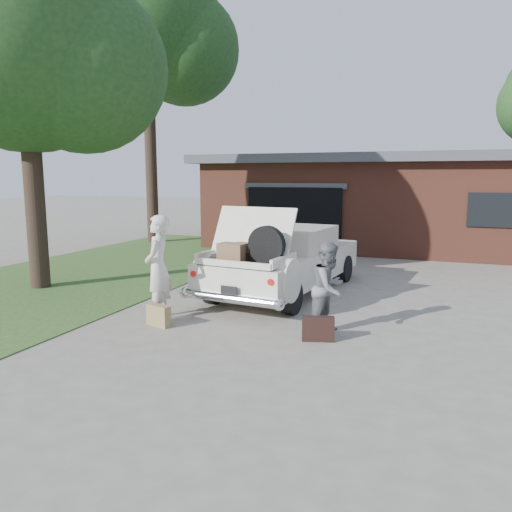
% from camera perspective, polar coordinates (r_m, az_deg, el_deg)
% --- Properties ---
extents(ground, '(90.00, 90.00, 0.00)m').
position_cam_1_polar(ground, '(8.98, -1.39, -7.52)').
color(ground, gray).
rests_on(ground, ground).
extents(grass_strip, '(6.00, 16.00, 0.02)m').
position_cam_1_polar(grass_strip, '(14.28, -17.38, -1.62)').
color(grass_strip, '#2D4C1E').
rests_on(grass_strip, ground).
extents(house, '(12.80, 7.80, 3.30)m').
position_cam_1_polar(house, '(19.57, 14.41, 6.22)').
color(house, brown).
rests_on(house, ground).
extents(tree_left, '(5.69, 4.95, 8.02)m').
position_cam_1_polar(tree_left, '(12.67, -24.73, 20.80)').
color(tree_left, '#38281E').
rests_on(tree_left, ground).
extents(tree_back, '(6.30, 5.48, 10.89)m').
position_cam_1_polar(tree_back, '(20.43, -12.17, 23.76)').
color(tree_back, '#38281E').
rests_on(tree_back, ground).
extents(sedan, '(2.44, 5.20, 1.97)m').
position_cam_1_polar(sedan, '(11.10, 3.30, -0.38)').
color(sedan, white).
rests_on(sedan, ground).
extents(woman_left, '(0.62, 0.79, 1.89)m').
position_cam_1_polar(woman_left, '(9.15, -11.14, -1.29)').
color(woman_left, silver).
rests_on(woman_left, ground).
extents(woman_right, '(0.77, 0.87, 1.52)m').
position_cam_1_polar(woman_right, '(8.27, 8.38, -3.65)').
color(woman_right, slate).
rests_on(woman_right, ground).
extents(suitcase_left, '(0.50, 0.28, 0.37)m').
position_cam_1_polar(suitcase_left, '(8.85, -11.07, -6.69)').
color(suitcase_left, '#9D8450').
rests_on(suitcase_left, ground).
extents(suitcase_right, '(0.53, 0.30, 0.39)m').
position_cam_1_polar(suitcase_right, '(7.99, 7.10, -8.26)').
color(suitcase_right, black).
rests_on(suitcase_right, ground).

